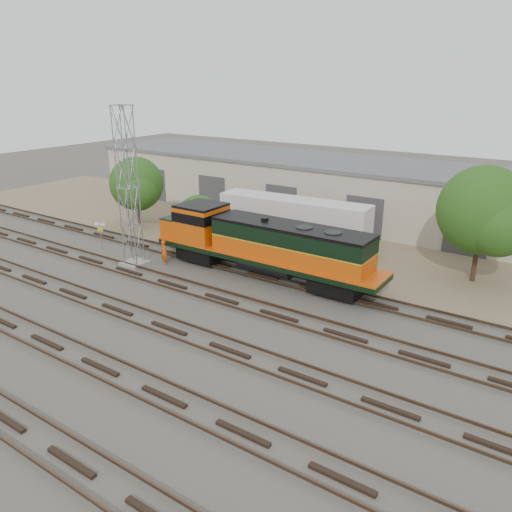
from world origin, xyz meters
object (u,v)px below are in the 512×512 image
Objects in this scene: worker at (164,252)px; semi_trailer at (297,217)px; signal_tower at (129,191)px; locomotive at (261,244)px.

semi_trailer reaches higher than worker.
semi_trailer is (7.34, 10.13, -2.93)m from signal_tower.
worker is at bearing -126.50° from semi_trailer.
locomotive reaches higher than semi_trailer.
semi_trailer is at bearing -102.65° from worker.
locomotive reaches higher than worker.
signal_tower is 4.89m from worker.
signal_tower is at bearing 57.16° from worker.
locomotive is at bearing 20.20° from signal_tower.
worker is at bearing -164.75° from locomotive.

